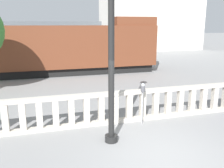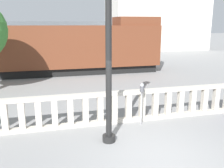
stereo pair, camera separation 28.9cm
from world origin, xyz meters
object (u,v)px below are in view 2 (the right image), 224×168
lamppost (108,21)px  train_far (74,34)px  parking_meter (142,93)px  train_near (19,50)px

lamppost → train_far: lamppost is taller
parking_meter → train_near: 11.34m
lamppost → train_far: (2.22, 30.10, -1.57)m
lamppost → train_near: bearing=107.5°
train_far → parking_meter: bearing=-91.6°
parking_meter → train_far: train_far is taller
lamppost → train_far: size_ratio=0.22×
parking_meter → train_near: bearing=115.9°
lamppost → train_far: bearing=85.8°
train_near → lamppost: bearing=-72.5°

